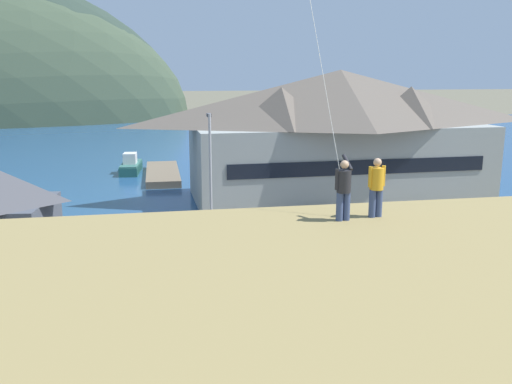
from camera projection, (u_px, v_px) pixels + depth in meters
The scene contains 15 objects.
ground_plane at pixel (287, 309), 24.19m from camera, with size 600.00×600.00×0.00m, color #66604C.
parking_lot_pad at pixel (265, 269), 28.98m from camera, with size 40.00×20.00×0.10m, color slate.
bay_water at pixel (193, 143), 81.82m from camera, with size 360.00×84.00×0.03m, color navy.
harbor_lodge at pixel (339, 131), 44.66m from camera, with size 25.54×11.31×10.53m.
storage_shed_near_lot at pixel (1, 216), 29.27m from camera, with size 6.00×6.26×5.31m.
wharf_dock at pixel (163, 174), 54.66m from camera, with size 3.20×11.83×0.70m.
moored_boat_wharfside at pixel (131, 166), 56.93m from camera, with size 2.25×5.79×2.16m.
parked_car_mid_row_near at pixel (245, 280), 24.70m from camera, with size 4.36×2.37×1.82m.
parked_car_lone_by_shed at pixel (352, 235), 31.55m from camera, with size 4.21×2.07×1.82m.
parked_car_mid_row_far at pixel (5, 306), 22.00m from camera, with size 4.26×2.17×1.82m.
parked_car_front_row_end at pixel (238, 247), 29.38m from camera, with size 4.23×2.12×1.82m.
parked_car_front_row_silver at pixel (103, 254), 28.19m from camera, with size 4.32×2.31×1.82m.
parking_light_pole at pixel (210, 169), 32.95m from camera, with size 0.24×0.78×7.81m.
person_kite_flyer at pixel (344, 188), 15.36m from camera, with size 0.52×0.68×1.86m.
person_companion at pixel (376, 186), 15.75m from camera, with size 0.54×0.40×1.74m.
Camera 1 is at (-5.45, -21.89, 10.28)m, focal length 38.15 mm.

